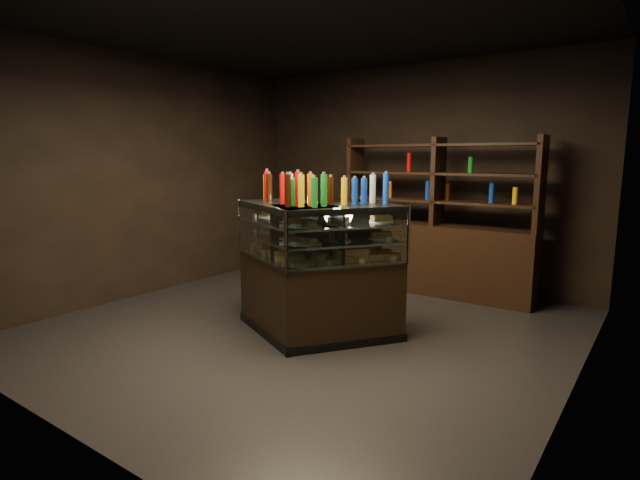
# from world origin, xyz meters

# --- Properties ---
(ground) EXTENTS (5.00, 5.00, 0.00)m
(ground) POSITION_xyz_m (0.00, 0.00, 0.00)
(ground) COLOR black
(ground) RESTS_ON ground
(room_shell) EXTENTS (5.02, 5.02, 3.01)m
(room_shell) POSITION_xyz_m (0.00, 0.00, 1.94)
(room_shell) COLOR black
(room_shell) RESTS_ON ground
(display_case) EXTENTS (1.78, 1.33, 1.32)m
(display_case) POSITION_xyz_m (0.18, -0.13, 0.45)
(display_case) COLOR black
(display_case) RESTS_ON ground
(food_display) EXTENTS (1.47, 1.00, 0.41)m
(food_display) POSITION_xyz_m (0.18, -0.14, 0.97)
(food_display) COLOR #DB984E
(food_display) RESTS_ON display_case
(bottles_top) EXTENTS (1.30, 0.86, 0.30)m
(bottles_top) POSITION_xyz_m (0.18, -0.13, 1.45)
(bottles_top) COLOR yellow
(bottles_top) RESTS_ON display_case
(potted_conifer) EXTENTS (0.31, 0.31, 0.67)m
(potted_conifer) POSITION_xyz_m (0.43, 0.55, 0.38)
(potted_conifer) COLOR black
(potted_conifer) RESTS_ON ground
(back_shelving) EXTENTS (2.49, 0.45, 2.00)m
(back_shelving) POSITION_xyz_m (0.54, 2.05, 0.61)
(back_shelving) COLOR black
(back_shelving) RESTS_ON ground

